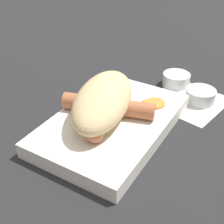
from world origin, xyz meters
name	(u,v)px	position (x,y,z in m)	size (l,w,h in m)	color
ground_plane	(112,130)	(0.00, 0.00, 0.00)	(3.00, 3.00, 0.00)	#232326
food_tray	(112,124)	(0.00, 0.00, 0.01)	(0.25, 0.16, 0.02)	silver
bread_roll	(104,99)	(0.00, 0.02, 0.05)	(0.19, 0.13, 0.05)	#DBBC84
sausage	(108,106)	(0.01, 0.01, 0.04)	(0.17, 0.15, 0.03)	#B26642
pickled_veggies	(150,105)	(0.06, -0.04, 0.03)	(0.07, 0.05, 0.00)	#F99E4C
napkin	(188,100)	(0.15, -0.07, 0.00)	(0.14, 0.14, 0.00)	white
condiment_cup_near	(200,97)	(0.15, -0.09, 0.01)	(0.05, 0.05, 0.02)	silver
condiment_cup_far	(176,80)	(0.19, -0.03, 0.01)	(0.05, 0.05, 0.02)	silver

